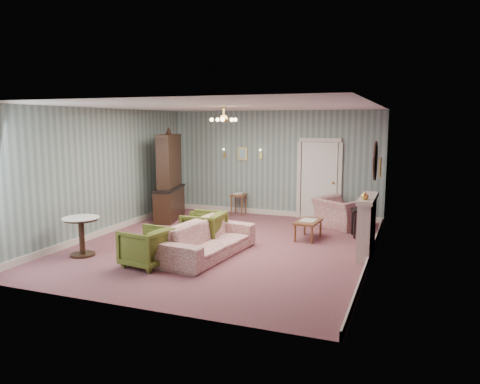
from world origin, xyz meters
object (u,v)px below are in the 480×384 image
at_px(coffee_table, 308,230).
at_px(fireplace, 367,226).
at_px(olive_chair_c, 202,225).
at_px(dresser, 169,175).
at_px(sofa_chintz, 209,233).
at_px(olive_chair_b, 204,228).
at_px(wingback_chair, 341,208).
at_px(pedestal_table, 82,236).
at_px(olive_chair_a, 146,245).
at_px(side_table_black, 361,223).

bearing_deg(coffee_table, fireplace, -29.92).
distance_m(olive_chair_c, dresser, 2.54).
bearing_deg(sofa_chintz, dresser, 47.72).
bearing_deg(dresser, olive_chair_b, -59.35).
bearing_deg(wingback_chair, pedestal_table, 77.94).
relative_size(olive_chair_a, olive_chair_b, 0.97).
xyz_separation_m(olive_chair_c, coffee_table, (2.19, 0.89, -0.11)).
bearing_deg(fireplace, coffee_table, 150.08).
bearing_deg(olive_chair_a, fireplace, 130.30).
distance_m(olive_chair_a, coffee_table, 3.76).
height_order(wingback_chair, fireplace, fireplace).
height_order(olive_chair_a, olive_chair_b, olive_chair_b).
height_order(olive_chair_c, dresser, dresser).
height_order(coffee_table, side_table_black, side_table_black).
bearing_deg(fireplace, olive_chair_a, -148.84).
bearing_deg(olive_chair_b, fireplace, 98.73).
bearing_deg(olive_chair_b, dresser, -138.05).
bearing_deg(olive_chair_a, olive_chair_c, -174.08).
xyz_separation_m(sofa_chintz, pedestal_table, (-2.32, -0.85, -0.07)).
bearing_deg(olive_chair_b, olive_chair_a, -15.46).
bearing_deg(pedestal_table, sofa_chintz, 20.09).
distance_m(wingback_chair, side_table_black, 1.01).
relative_size(dresser, coffee_table, 2.85).
height_order(wingback_chair, pedestal_table, wingback_chair).
xyz_separation_m(sofa_chintz, dresser, (-2.41, 2.73, 0.75)).
height_order(olive_chair_b, fireplace, fireplace).
bearing_deg(dresser, pedestal_table, -101.56).
relative_size(dresser, fireplace, 1.72).
bearing_deg(sofa_chintz, olive_chair_a, 146.92).
bearing_deg(fireplace, side_table_black, 100.17).
bearing_deg(pedestal_table, olive_chair_b, 37.68).
bearing_deg(pedestal_table, olive_chair_a, -4.48).
relative_size(wingback_chair, coffee_table, 1.34).
bearing_deg(side_table_black, sofa_chintz, -134.96).
xyz_separation_m(wingback_chair, coffee_table, (-0.49, -1.41, -0.28)).
xyz_separation_m(olive_chair_c, pedestal_table, (-1.64, -1.95, 0.06)).
height_order(olive_chair_b, pedestal_table, olive_chair_b).
bearing_deg(olive_chair_c, fireplace, 73.34).
bearing_deg(olive_chair_a, olive_chair_b, 175.40).
distance_m(olive_chair_b, fireplace, 3.30).
distance_m(fireplace, pedestal_table, 5.57).
height_order(olive_chair_c, coffee_table, olive_chair_c).
bearing_deg(wingback_chair, olive_chair_b, 82.42).
xyz_separation_m(sofa_chintz, fireplace, (2.84, 1.23, 0.13)).
xyz_separation_m(wingback_chair, fireplace, (0.83, -2.17, 0.09)).
bearing_deg(dresser, olive_chair_a, -79.43).
bearing_deg(dresser, fireplace, -29.02).
height_order(olive_chair_a, sofa_chintz, sofa_chintz).
height_order(sofa_chintz, wingback_chair, wingback_chair).
bearing_deg(dresser, side_table_black, -14.60).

